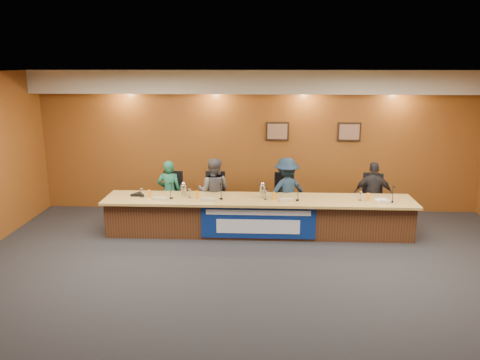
% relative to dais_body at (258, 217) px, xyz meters
% --- Properties ---
extents(floor, '(10.00, 10.00, 0.00)m').
position_rel_dais_body_xyz_m(floor, '(0.00, -2.40, -0.35)').
color(floor, black).
rests_on(floor, ground).
extents(ceiling, '(10.00, 8.00, 0.04)m').
position_rel_dais_body_xyz_m(ceiling, '(0.00, -2.40, 2.85)').
color(ceiling, silver).
rests_on(ceiling, wall_back).
extents(wall_back, '(10.00, 0.04, 3.20)m').
position_rel_dais_body_xyz_m(wall_back, '(0.00, 1.60, 1.25)').
color(wall_back, brown).
rests_on(wall_back, floor).
extents(soffit, '(10.00, 0.50, 0.50)m').
position_rel_dais_body_xyz_m(soffit, '(0.00, 1.35, 2.60)').
color(soffit, beige).
rests_on(soffit, wall_back).
extents(dais_body, '(6.00, 0.80, 0.70)m').
position_rel_dais_body_xyz_m(dais_body, '(0.00, 0.00, 0.00)').
color(dais_body, '#4A2915').
rests_on(dais_body, floor).
extents(dais_top, '(6.10, 0.95, 0.05)m').
position_rel_dais_body_xyz_m(dais_top, '(0.00, -0.05, 0.38)').
color(dais_top, '#AC8946').
rests_on(dais_top, dais_body).
extents(banner, '(2.20, 0.02, 0.65)m').
position_rel_dais_body_xyz_m(banner, '(0.00, -0.41, 0.03)').
color(banner, navy).
rests_on(banner, dais_body).
extents(banner_text_upper, '(2.00, 0.01, 0.10)m').
position_rel_dais_body_xyz_m(banner_text_upper, '(0.00, -0.43, 0.23)').
color(banner_text_upper, silver).
rests_on(banner_text_upper, banner).
extents(banner_text_lower, '(1.60, 0.01, 0.28)m').
position_rel_dais_body_xyz_m(banner_text_lower, '(0.00, -0.43, -0.05)').
color(banner_text_lower, silver).
rests_on(banner_text_lower, banner).
extents(wall_photo_left, '(0.52, 0.04, 0.42)m').
position_rel_dais_body_xyz_m(wall_photo_left, '(0.40, 1.57, 1.50)').
color(wall_photo_left, black).
rests_on(wall_photo_left, wall_back).
extents(wall_photo_right, '(0.52, 0.04, 0.42)m').
position_rel_dais_body_xyz_m(wall_photo_right, '(2.00, 1.57, 1.50)').
color(wall_photo_right, black).
rests_on(wall_photo_right, wall_back).
extents(panelist_a, '(0.52, 0.35, 1.37)m').
position_rel_dais_body_xyz_m(panelist_a, '(-1.90, 0.56, 0.34)').
color(panelist_a, '#16533C').
rests_on(panelist_a, floor).
extents(panelist_b, '(0.76, 0.63, 1.43)m').
position_rel_dais_body_xyz_m(panelist_b, '(-0.95, 0.56, 0.37)').
color(panelist_b, '#4F4E52').
rests_on(panelist_b, floor).
extents(panelist_c, '(1.07, 0.83, 1.45)m').
position_rel_dais_body_xyz_m(panelist_c, '(0.58, 0.56, 0.38)').
color(panelist_c, '#16283C').
rests_on(panelist_c, floor).
extents(panelist_d, '(0.84, 0.43, 1.38)m').
position_rel_dais_body_xyz_m(panelist_d, '(2.38, 0.56, 0.34)').
color(panelist_d, black).
rests_on(panelist_d, floor).
extents(office_chair_a, '(0.54, 0.54, 0.08)m').
position_rel_dais_body_xyz_m(office_chair_a, '(-1.90, 0.66, 0.13)').
color(office_chair_a, black).
rests_on(office_chair_a, floor).
extents(office_chair_b, '(0.49, 0.49, 0.08)m').
position_rel_dais_body_xyz_m(office_chair_b, '(-0.95, 0.66, 0.13)').
color(office_chair_b, black).
rests_on(office_chair_b, floor).
extents(office_chair_c, '(0.54, 0.54, 0.08)m').
position_rel_dais_body_xyz_m(office_chair_c, '(0.58, 0.66, 0.13)').
color(office_chair_c, black).
rests_on(office_chair_c, floor).
extents(office_chair_d, '(0.58, 0.58, 0.08)m').
position_rel_dais_body_xyz_m(office_chair_d, '(2.38, 0.66, 0.13)').
color(office_chair_d, black).
rests_on(office_chair_d, floor).
extents(nameplate_a, '(0.24, 0.08, 0.10)m').
position_rel_dais_body_xyz_m(nameplate_a, '(-1.93, -0.29, 0.45)').
color(nameplate_a, white).
rests_on(nameplate_a, dais_top).
extents(microphone_a, '(0.07, 0.07, 0.02)m').
position_rel_dais_body_xyz_m(microphone_a, '(-1.72, -0.13, 0.41)').
color(microphone_a, black).
rests_on(microphone_a, dais_top).
extents(juice_glass_a, '(0.06, 0.06, 0.15)m').
position_rel_dais_body_xyz_m(juice_glass_a, '(-2.17, -0.07, 0.47)').
color(juice_glass_a, orange).
rests_on(juice_glass_a, dais_top).
extents(water_glass_a, '(0.08, 0.08, 0.18)m').
position_rel_dais_body_xyz_m(water_glass_a, '(-2.32, -0.07, 0.49)').
color(water_glass_a, silver).
rests_on(water_glass_a, dais_top).
extents(nameplate_b, '(0.24, 0.08, 0.10)m').
position_rel_dais_body_xyz_m(nameplate_b, '(-0.98, -0.32, 0.45)').
color(nameplate_b, white).
rests_on(nameplate_b, dais_top).
extents(microphone_b, '(0.07, 0.07, 0.02)m').
position_rel_dais_body_xyz_m(microphone_b, '(-0.73, -0.13, 0.41)').
color(microphone_b, black).
rests_on(microphone_b, dais_top).
extents(juice_glass_b, '(0.06, 0.06, 0.15)m').
position_rel_dais_body_xyz_m(juice_glass_b, '(-1.22, -0.10, 0.47)').
color(juice_glass_b, orange).
rests_on(juice_glass_b, dais_top).
extents(water_glass_b, '(0.08, 0.08, 0.18)m').
position_rel_dais_body_xyz_m(water_glass_b, '(-1.36, -0.06, 0.49)').
color(water_glass_b, silver).
rests_on(water_glass_b, dais_top).
extents(nameplate_c, '(0.24, 0.08, 0.10)m').
position_rel_dais_body_xyz_m(nameplate_c, '(0.54, -0.27, 0.45)').
color(nameplate_c, white).
rests_on(nameplate_c, dais_top).
extents(microphone_c, '(0.07, 0.07, 0.02)m').
position_rel_dais_body_xyz_m(microphone_c, '(0.76, -0.15, 0.41)').
color(microphone_c, black).
rests_on(microphone_c, dais_top).
extents(juice_glass_c, '(0.06, 0.06, 0.15)m').
position_rel_dais_body_xyz_m(juice_glass_c, '(0.30, -0.12, 0.47)').
color(juice_glass_c, orange).
rests_on(juice_glass_c, dais_top).
extents(water_glass_c, '(0.08, 0.08, 0.18)m').
position_rel_dais_body_xyz_m(water_glass_c, '(0.14, -0.12, 0.49)').
color(water_glass_c, silver).
rests_on(water_glass_c, dais_top).
extents(nameplate_d, '(0.24, 0.08, 0.10)m').
position_rel_dais_body_xyz_m(nameplate_d, '(2.40, -0.29, 0.45)').
color(nameplate_d, white).
rests_on(nameplate_d, dais_top).
extents(microphone_d, '(0.07, 0.07, 0.02)m').
position_rel_dais_body_xyz_m(microphone_d, '(2.56, -0.18, 0.41)').
color(microphone_d, black).
rests_on(microphone_d, dais_top).
extents(juice_glass_d, '(0.06, 0.06, 0.15)m').
position_rel_dais_body_xyz_m(juice_glass_d, '(2.13, -0.10, 0.47)').
color(juice_glass_d, orange).
rests_on(juice_glass_d, dais_top).
extents(water_glass_d, '(0.08, 0.08, 0.18)m').
position_rel_dais_body_xyz_m(water_glass_d, '(1.98, -0.09, 0.49)').
color(water_glass_d, silver).
rests_on(water_glass_d, dais_top).
extents(carafe_left, '(0.13, 0.13, 0.23)m').
position_rel_dais_body_xyz_m(carafe_left, '(-1.49, 0.03, 0.52)').
color(carafe_left, silver).
rests_on(carafe_left, dais_top).
extents(carafe_mid, '(0.12, 0.12, 0.26)m').
position_rel_dais_body_xyz_m(carafe_mid, '(0.08, 0.00, 0.53)').
color(carafe_mid, silver).
rests_on(carafe_mid, dais_top).
extents(speakerphone, '(0.32, 0.32, 0.05)m').
position_rel_dais_body_xyz_m(speakerphone, '(-2.42, 0.04, 0.43)').
color(speakerphone, black).
rests_on(speakerphone, dais_top).
extents(paper_stack, '(0.26, 0.33, 0.01)m').
position_rel_dais_body_xyz_m(paper_stack, '(2.42, -0.07, 0.40)').
color(paper_stack, white).
rests_on(paper_stack, dais_top).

